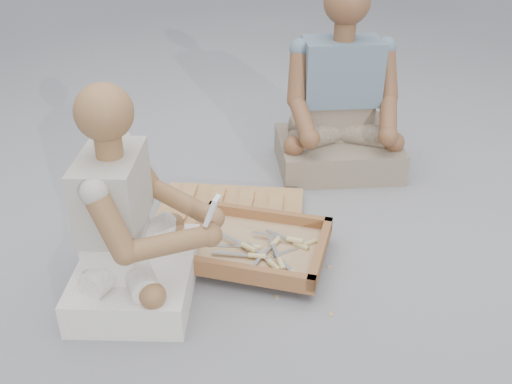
% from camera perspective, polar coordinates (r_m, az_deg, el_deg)
% --- Properties ---
extents(ground, '(60.00, 60.00, 0.00)m').
position_cam_1_polar(ground, '(2.34, 0.30, -7.88)').
color(ground, gray).
rests_on(ground, ground).
extents(carved_panel, '(0.72, 0.53, 0.04)m').
position_cam_1_polar(carved_panel, '(2.67, -2.59, -2.05)').
color(carved_panel, '#A0803E').
rests_on(carved_panel, ground).
extents(tool_tray, '(0.57, 0.46, 0.07)m').
position_cam_1_polar(tool_tray, '(2.36, 0.13, -5.40)').
color(tool_tray, brown).
rests_on(tool_tray, carved_panel).
extents(chisel_0, '(0.16, 0.18, 0.02)m').
position_cam_1_polar(chisel_0, '(2.20, 3.78, -8.14)').
color(chisel_0, silver).
rests_on(chisel_0, tool_tray).
extents(chisel_1, '(0.08, 0.22, 0.02)m').
position_cam_1_polar(chisel_1, '(2.35, 1.67, -5.28)').
color(chisel_1, silver).
rests_on(chisel_1, tool_tray).
extents(chisel_2, '(0.20, 0.12, 0.02)m').
position_cam_1_polar(chisel_2, '(2.33, -1.16, -5.36)').
color(chisel_2, silver).
rests_on(chisel_2, tool_tray).
extents(chisel_3, '(0.17, 0.17, 0.02)m').
position_cam_1_polar(chisel_3, '(2.37, 4.92, -5.30)').
color(chisel_3, silver).
rests_on(chisel_3, tool_tray).
extents(chisel_4, '(0.22, 0.05, 0.02)m').
position_cam_1_polar(chisel_4, '(2.35, -0.94, -5.50)').
color(chisel_4, silver).
rests_on(chisel_4, tool_tray).
extents(chisel_5, '(0.20, 0.12, 0.02)m').
position_cam_1_polar(chisel_5, '(2.37, 4.13, -5.21)').
color(chisel_5, silver).
rests_on(chisel_5, tool_tray).
extents(chisel_6, '(0.22, 0.04, 0.02)m').
position_cam_1_polar(chisel_6, '(2.29, -0.43, -6.37)').
color(chisel_6, silver).
rests_on(chisel_6, tool_tray).
extents(chisel_7, '(0.17, 0.16, 0.02)m').
position_cam_1_polar(chisel_7, '(2.25, 1.49, -7.11)').
color(chisel_7, silver).
rests_on(chisel_7, tool_tray).
extents(chisel_8, '(0.11, 0.21, 0.02)m').
position_cam_1_polar(chisel_8, '(2.24, 2.41, -6.93)').
color(chisel_8, silver).
rests_on(chisel_8, tool_tray).
extents(chisel_9, '(0.22, 0.04, 0.02)m').
position_cam_1_polar(chisel_9, '(2.37, 3.40, -4.72)').
color(chisel_9, silver).
rests_on(chisel_9, tool_tray).
extents(wood_chip_0, '(0.02, 0.02, 0.00)m').
position_cam_1_polar(wood_chip_0, '(2.21, 2.11, -10.44)').
color(wood_chip_0, tan).
rests_on(wood_chip_0, ground).
extents(wood_chip_1, '(0.02, 0.02, 0.00)m').
position_cam_1_polar(wood_chip_1, '(2.46, -8.15, -6.17)').
color(wood_chip_1, tan).
rests_on(wood_chip_1, ground).
extents(wood_chip_2, '(0.02, 0.02, 0.00)m').
position_cam_1_polar(wood_chip_2, '(2.26, 4.25, -9.50)').
color(wood_chip_2, tan).
rests_on(wood_chip_2, ground).
extents(wood_chip_3, '(0.02, 0.02, 0.00)m').
position_cam_1_polar(wood_chip_3, '(2.32, -1.10, -8.34)').
color(wood_chip_3, tan).
rests_on(wood_chip_3, ground).
extents(wood_chip_4, '(0.02, 0.02, 0.00)m').
position_cam_1_polar(wood_chip_4, '(2.43, -8.15, -6.53)').
color(wood_chip_4, tan).
rests_on(wood_chip_4, ground).
extents(wood_chip_5, '(0.02, 0.02, 0.00)m').
position_cam_1_polar(wood_chip_5, '(2.16, 7.49, -12.02)').
color(wood_chip_5, tan).
rests_on(wood_chip_5, ground).
extents(wood_chip_6, '(0.02, 0.02, 0.00)m').
position_cam_1_polar(wood_chip_6, '(2.42, -1.68, -6.50)').
color(wood_chip_6, tan).
rests_on(wood_chip_6, ground).
extents(wood_chip_7, '(0.02, 0.02, 0.00)m').
position_cam_1_polar(wood_chip_7, '(2.38, 7.38, -7.44)').
color(wood_chip_7, tan).
rests_on(wood_chip_7, ground).
extents(wood_chip_8, '(0.02, 0.02, 0.00)m').
position_cam_1_polar(wood_chip_8, '(2.40, -6.10, -6.90)').
color(wood_chip_8, tan).
rests_on(wood_chip_8, ground).
extents(wood_chip_9, '(0.02, 0.02, 0.00)m').
position_cam_1_polar(wood_chip_9, '(2.46, -7.47, -6.06)').
color(wood_chip_9, tan).
rests_on(wood_chip_9, ground).
extents(craftsman, '(0.61, 0.61, 0.84)m').
position_cam_1_polar(craftsman, '(2.12, -12.53, -3.70)').
color(craftsman, silver).
rests_on(craftsman, ground).
extents(companion, '(0.75, 0.67, 0.98)m').
position_cam_1_polar(companion, '(3.04, 8.41, 8.16)').
color(companion, gray).
rests_on(companion, ground).
extents(mobile_phone, '(0.06, 0.05, 0.11)m').
position_cam_1_polar(mobile_phone, '(1.96, -4.44, -1.86)').
color(mobile_phone, silver).
rests_on(mobile_phone, craftsman).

